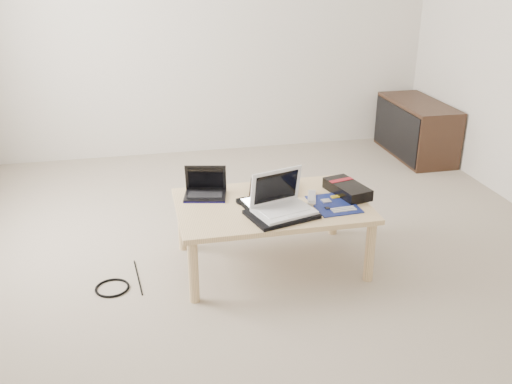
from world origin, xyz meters
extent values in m
plane|color=#AA9C8A|center=(0.00, 0.00, 0.00)|extent=(4.00, 4.00, 0.00)
cube|color=beige|center=(0.00, 2.05, 1.30)|extent=(4.00, 0.10, 2.60)
cube|color=beige|center=(0.00, -2.05, 1.30)|extent=(4.00, 0.10, 2.60)
cube|color=#DDB785|center=(0.01, -0.19, 0.39)|extent=(1.10, 0.70, 0.03)
cylinder|color=#DDB785|center=(-0.49, -0.49, 0.18)|extent=(0.06, 0.06, 0.37)
cylinder|color=#DDB785|center=(0.51, -0.49, 0.18)|extent=(0.06, 0.06, 0.37)
cylinder|color=#DDB785|center=(-0.49, 0.11, 0.18)|extent=(0.06, 0.06, 0.37)
cylinder|color=#DDB785|center=(0.51, 0.11, 0.18)|extent=(0.06, 0.06, 0.37)
cube|color=#3D2519|center=(1.78, 1.45, 0.25)|extent=(0.40, 0.90, 0.50)
cube|color=black|center=(1.58, 1.45, 0.25)|extent=(0.02, 0.86, 0.44)
cube|color=black|center=(0.07, 0.01, 0.41)|extent=(0.33, 0.30, 0.03)
cube|color=black|center=(-0.35, -0.01, 0.41)|extent=(0.28, 0.22, 0.02)
cube|color=black|center=(-0.35, -0.02, 0.42)|extent=(0.22, 0.13, 0.00)
cube|color=black|center=(-0.36, -0.08, 0.42)|extent=(0.06, 0.03, 0.00)
cube|color=black|center=(-0.33, 0.05, 0.50)|extent=(0.25, 0.09, 0.17)
cube|color=black|center=(-0.34, 0.05, 0.50)|extent=(0.21, 0.07, 0.13)
cube|color=#0D0B40|center=(-0.37, -0.10, 0.40)|extent=(0.24, 0.06, 0.01)
cube|color=black|center=(-0.05, -0.16, 0.41)|extent=(0.26, 0.22, 0.01)
cube|color=white|center=(-0.05, -0.16, 0.41)|extent=(0.21, 0.17, 0.00)
cube|color=silver|center=(0.26, -0.18, 0.41)|extent=(0.11, 0.21, 0.02)
cube|color=gray|center=(0.26, -0.18, 0.42)|extent=(0.09, 0.17, 0.00)
cube|color=black|center=(0.03, -0.37, 0.41)|extent=(0.41, 0.35, 0.02)
cube|color=white|center=(0.04, -0.37, 0.43)|extent=(0.36, 0.30, 0.02)
cube|color=white|center=(0.04, -0.37, 0.44)|extent=(0.28, 0.19, 0.00)
cube|color=white|center=(0.06, -0.44, 0.44)|extent=(0.07, 0.05, 0.00)
cube|color=white|center=(0.01, -0.28, 0.54)|extent=(0.31, 0.13, 0.21)
cube|color=black|center=(0.02, -0.28, 0.54)|extent=(0.26, 0.10, 0.17)
cube|color=#0D1254|center=(0.36, -0.28, 0.40)|extent=(0.26, 0.32, 0.01)
cube|color=silver|center=(0.33, -0.25, 0.41)|extent=(0.05, 0.05, 0.01)
cube|color=gold|center=(0.42, -0.19, 0.41)|extent=(0.10, 0.02, 0.01)
cube|color=gold|center=(0.43, -0.21, 0.41)|extent=(0.10, 0.02, 0.01)
cube|color=silver|center=(0.38, -0.35, 0.41)|extent=(0.14, 0.02, 0.01)
cube|color=silver|center=(0.39, -0.37, 0.41)|extent=(0.14, 0.02, 0.01)
cube|color=silver|center=(0.39, -0.39, 0.41)|extent=(0.14, 0.02, 0.01)
cube|color=black|center=(0.30, -0.34, 0.41)|extent=(0.03, 0.03, 0.01)
cube|color=black|center=(0.49, -0.15, 0.43)|extent=(0.22, 0.34, 0.07)
cube|color=maroon|center=(0.47, -0.09, 0.47)|extent=(0.16, 0.07, 0.00)
torus|color=black|center=(-0.14, -0.14, 0.41)|extent=(0.13, 0.13, 0.01)
torus|color=black|center=(-0.92, -0.27, 0.01)|extent=(0.25, 0.25, 0.01)
cylinder|color=black|center=(-0.78, -0.18, 0.00)|extent=(0.04, 0.39, 0.01)
camera|label=1|loc=(-0.73, -3.11, 1.76)|focal=40.00mm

